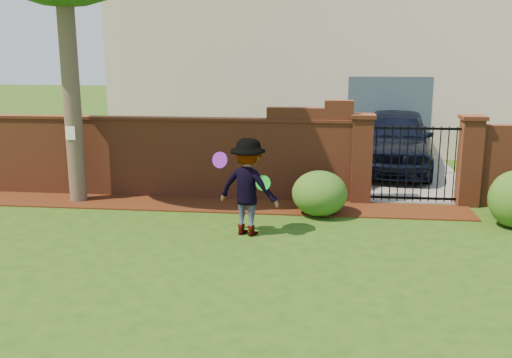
# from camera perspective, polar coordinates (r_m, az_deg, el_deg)

# --- Properties ---
(ground) EXTENTS (80.00, 80.00, 0.01)m
(ground) POSITION_cam_1_polar(r_m,az_deg,el_deg) (8.76, -4.09, -8.73)
(ground) COLOR #264711
(ground) RESTS_ON ground
(mulch_bed) EXTENTS (11.10, 1.08, 0.03)m
(mulch_bed) POSITION_cam_1_polar(r_m,az_deg,el_deg) (12.04, -5.65, -2.56)
(mulch_bed) COLOR #37170A
(mulch_bed) RESTS_ON ground
(brick_wall) EXTENTS (8.70, 0.31, 2.16)m
(brick_wall) POSITION_cam_1_polar(r_m,az_deg,el_deg) (12.72, -9.80, 2.36)
(brick_wall) COLOR brown
(brick_wall) RESTS_ON ground
(pillar_left) EXTENTS (0.50, 0.50, 1.88)m
(pillar_left) POSITION_cam_1_polar(r_m,az_deg,el_deg) (12.24, 10.45, 2.06)
(pillar_left) COLOR brown
(pillar_left) RESTS_ON ground
(pillar_right) EXTENTS (0.50, 0.50, 1.88)m
(pillar_right) POSITION_cam_1_polar(r_m,az_deg,el_deg) (12.59, 20.48, 1.75)
(pillar_right) COLOR brown
(pillar_right) RESTS_ON ground
(iron_gate) EXTENTS (1.78, 0.03, 1.60)m
(iron_gate) POSITION_cam_1_polar(r_m,az_deg,el_deg) (12.39, 15.51, 1.45)
(iron_gate) COLOR black
(iron_gate) RESTS_ON ground
(driveway) EXTENTS (3.20, 8.00, 0.01)m
(driveway) POSITION_cam_1_polar(r_m,az_deg,el_deg) (16.44, 13.24, 1.33)
(driveway) COLOR gray
(driveway) RESTS_ON ground
(house) EXTENTS (12.40, 6.40, 6.30)m
(house) POSITION_cam_1_polar(r_m,az_deg,el_deg) (20.00, 5.10, 12.75)
(house) COLOR beige
(house) RESTS_ON ground
(car) EXTENTS (2.56, 5.00, 1.63)m
(car) POSITION_cam_1_polar(r_m,az_deg,el_deg) (15.54, 13.63, 3.69)
(car) COLOR black
(car) RESTS_ON ground
(paper_notice) EXTENTS (0.20, 0.01, 0.28)m
(paper_notice) POSITION_cam_1_polar(r_m,az_deg,el_deg) (12.45, -17.99, 4.36)
(paper_notice) COLOR white
(paper_notice) RESTS_ON tree
(shrub_left) EXTENTS (1.08, 1.08, 0.89)m
(shrub_left) POSITION_cam_1_polar(r_m,az_deg,el_deg) (11.26, 6.35, -1.43)
(shrub_left) COLOR #205519
(shrub_left) RESTS_ON ground
(man) EXTENTS (1.25, 0.95, 1.71)m
(man) POSITION_cam_1_polar(r_m,az_deg,el_deg) (9.94, -0.90, -0.84)
(man) COLOR gray
(man) RESTS_ON ground
(frisbee_purple) EXTENTS (0.30, 0.15, 0.28)m
(frisbee_purple) POSITION_cam_1_polar(r_m,az_deg,el_deg) (9.96, -3.60, 1.90)
(frisbee_purple) COLOR purple
(frisbee_purple) RESTS_ON man
(frisbee_green) EXTENTS (0.27, 0.12, 0.26)m
(frisbee_green) POSITION_cam_1_polar(r_m,az_deg,el_deg) (9.73, 0.71, -0.39)
(frisbee_green) COLOR green
(frisbee_green) RESTS_ON man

